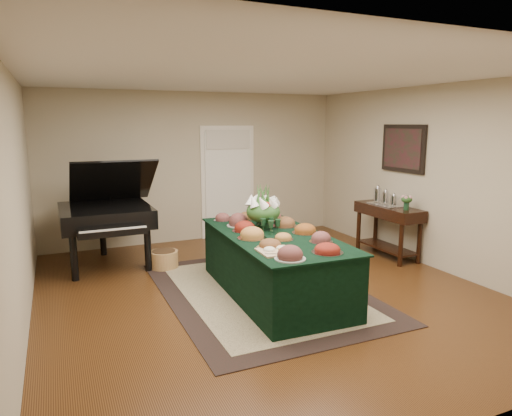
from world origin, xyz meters
name	(u,v)px	position (x,y,z in m)	size (l,w,h in m)	color
ground	(265,292)	(0.00, 0.00, 0.00)	(6.00, 6.00, 0.00)	black
area_rug	(261,291)	(-0.05, 0.02, 0.01)	(2.40, 3.36, 0.01)	black
kitchen_doorway	(228,183)	(0.60, 2.97, 1.02)	(1.05, 0.07, 2.10)	white
buffet_table	(274,264)	(0.06, -0.12, 0.40)	(1.26, 2.53, 0.79)	black
food_platters	(272,230)	(0.05, -0.08, 0.84)	(1.05, 2.34, 0.14)	#AAB3AA
cutting_board	(276,249)	(-0.28, -0.85, 0.82)	(0.37, 0.37, 0.10)	tan
green_goblets	(271,226)	(0.05, -0.04, 0.88)	(0.23, 0.22, 0.18)	#15351F
floral_centerpiece	(263,207)	(0.08, 0.25, 1.06)	(0.47, 0.47, 0.47)	#15351F
grand_piano	(106,214)	(-1.72, 1.99, 0.80)	(1.42, 1.59, 1.62)	black
wicker_basket	(164,260)	(-0.98, 1.51, 0.13)	(0.42, 0.42, 0.26)	#AA7A44
mahogany_sideboard	(388,217)	(2.49, 0.65, 0.65)	(0.45, 1.24, 0.84)	black
tea_service	(385,198)	(2.50, 0.76, 0.95)	(0.34, 0.58, 0.30)	silver
pink_bouquet	(407,200)	(2.50, 0.26, 1.00)	(0.19, 0.19, 0.24)	#15351F
wall_painting	(403,148)	(2.72, 0.65, 1.75)	(0.05, 0.95, 0.75)	black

